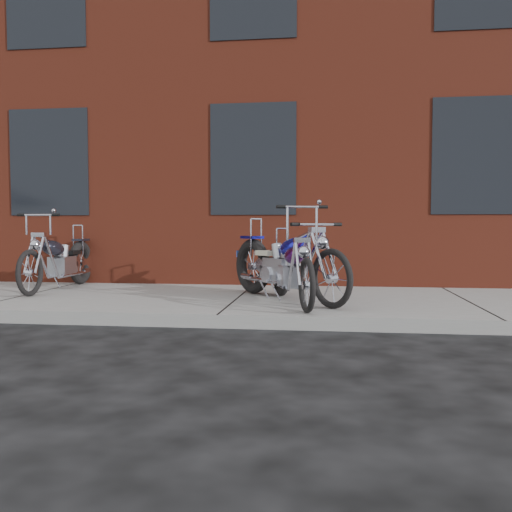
# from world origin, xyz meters

# --- Properties ---
(ground) EXTENTS (120.00, 120.00, 0.00)m
(ground) POSITION_xyz_m (0.00, 0.00, 0.00)
(ground) COLOR black
(ground) RESTS_ON ground
(sidewalk) EXTENTS (22.00, 3.00, 0.15)m
(sidewalk) POSITION_xyz_m (0.00, 1.50, 0.07)
(sidewalk) COLOR gray
(sidewalk) RESTS_ON ground
(building_brick) EXTENTS (22.00, 10.00, 8.00)m
(building_brick) POSITION_xyz_m (0.00, 8.00, 4.00)
(building_brick) COLOR maroon
(building_brick) RESTS_ON ground
(chopper_purple) EXTENTS (0.75, 2.10, 1.21)m
(chopper_purple) POSITION_xyz_m (0.75, 1.03, 0.54)
(chopper_purple) COLOR black
(chopper_purple) RESTS_ON sidewalk
(chopper_blue) EXTENTS (1.67, 1.96, 1.07)m
(chopper_blue) POSITION_xyz_m (0.65, 1.32, 0.59)
(chopper_blue) COLOR black
(chopper_blue) RESTS_ON sidewalk
(chopper_third) EXTENTS (0.55, 2.25, 1.14)m
(chopper_third) POSITION_xyz_m (-2.87, 2.06, 0.56)
(chopper_third) COLOR black
(chopper_third) RESTS_ON sidewalk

